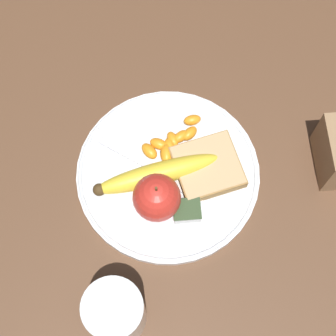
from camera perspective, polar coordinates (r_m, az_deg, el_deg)
name	(u,v)px	position (r m, az deg, el deg)	size (l,w,h in m)	color
ground_plane	(168,175)	(0.86, 0.00, -0.75)	(3.00, 3.00, 0.00)	brown
plate	(168,174)	(0.86, 0.00, -0.57)	(0.28, 0.28, 0.01)	silver
juice_glass	(116,313)	(0.77, -5.32, -14.44)	(0.08, 0.08, 0.11)	silver
apple	(157,198)	(0.80, -1.15, -3.03)	(0.07, 0.07, 0.08)	red
banana	(156,174)	(0.83, -1.19, -0.64)	(0.20, 0.07, 0.03)	yellow
bread_slice	(208,169)	(0.84, 4.04, -0.06)	(0.11, 0.11, 0.02)	olive
fork	(162,173)	(0.85, -0.62, -0.47)	(0.16, 0.12, 0.00)	silver
jam_packet	(187,211)	(0.82, 1.93, -4.38)	(0.04, 0.03, 0.02)	silver
orange_segment_0	(190,133)	(0.87, 2.21, 3.53)	(0.03, 0.03, 0.02)	orange
orange_segment_1	(169,146)	(0.86, 0.13, 2.30)	(0.02, 0.03, 0.02)	orange
orange_segment_2	(166,154)	(0.85, -0.24, 1.48)	(0.02, 0.03, 0.02)	orange
orange_segment_3	(181,136)	(0.87, 1.32, 3.23)	(0.03, 0.03, 0.02)	orange
orange_segment_4	(192,120)	(0.88, 2.48, 4.90)	(0.03, 0.02, 0.02)	orange
orange_segment_5	(149,151)	(0.86, -1.91, 1.73)	(0.03, 0.03, 0.02)	orange
orange_segment_6	(159,144)	(0.86, -0.95, 2.46)	(0.03, 0.03, 0.02)	orange
orange_segment_7	(173,139)	(0.86, 0.48, 2.95)	(0.02, 0.03, 0.01)	orange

